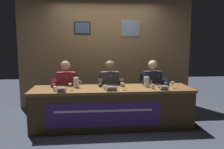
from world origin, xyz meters
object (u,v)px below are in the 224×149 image
at_px(chair_center, 109,97).
at_px(panelist_center, 110,86).
at_px(chair_left, 67,98).
at_px(juice_glass_center, 123,85).
at_px(juice_glass_right, 172,84).
at_px(water_cup_right, 153,87).
at_px(conference_table, 112,102).
at_px(water_pitcher_right_side, 147,82).
at_px(panelist_left, 66,86).
at_px(water_cup_left, 55,89).
at_px(microphone_left, 66,85).
at_px(document_stack_left, 61,90).
at_px(microphone_center, 111,84).
at_px(juice_glass_left, 70,86).
at_px(microphone_right, 160,84).
at_px(panelist_right, 153,85).
at_px(nameplate_right, 164,88).
at_px(nameplate_center, 112,89).
at_px(nameplate_left, 61,90).
at_px(water_cup_center, 105,88).
at_px(water_pitcher_left_side, 76,82).

distance_m(chair_center, panelist_center, 0.34).
bearing_deg(chair_left, chair_center, 0.00).
xyz_separation_m(juice_glass_center, juice_glass_right, (0.93, 0.05, 0.00)).
relative_size(chair_center, water_cup_right, 10.50).
height_order(conference_table, water_pitcher_right_side, water_pitcher_right_side).
relative_size(panelist_left, juice_glass_right, 9.84).
height_order(water_cup_left, water_cup_right, same).
bearing_deg(microphone_left, panelist_center, 26.22).
bearing_deg(document_stack_left, chair_left, 87.13).
xyz_separation_m(panelist_center, juice_glass_center, (0.17, -0.58, 0.11)).
bearing_deg(microphone_center, juice_glass_right, -6.41).
bearing_deg(juice_glass_left, juice_glass_right, 0.74).
xyz_separation_m(microphone_left, juice_glass_center, (1.02, -0.16, 0.01)).
height_order(conference_table, microphone_right, microphone_right).
bearing_deg(microphone_center, panelist_right, 23.58).
xyz_separation_m(water_cup_left, water_cup_right, (1.74, 0.05, 0.00)).
bearing_deg(water_cup_right, juice_glass_center, -176.24).
bearing_deg(juice_glass_center, microphone_left, 171.12).
relative_size(microphone_left, panelist_center, 0.18).
distance_m(panelist_right, nameplate_right, 0.67).
distance_m(chair_center, nameplate_center, 0.93).
bearing_deg(document_stack_left, water_cup_right, -1.93).
distance_m(panelist_center, microphone_right, 1.00).
xyz_separation_m(water_pitcher_right_side, document_stack_left, (-1.59, -0.14, -0.09)).
bearing_deg(nameplate_left, microphone_center, 18.90).
bearing_deg(nameplate_center, panelist_center, 87.15).
bearing_deg(chair_center, document_stack_left, -143.44).
relative_size(nameplate_center, water_cup_center, 2.27).
distance_m(juice_glass_left, microphone_right, 1.64).
bearing_deg(conference_table, water_cup_right, -3.85).
bearing_deg(panelist_center, juice_glass_left, -143.92).
xyz_separation_m(water_cup_left, juice_glass_right, (2.11, 0.06, 0.05)).
bearing_deg(water_pitcher_right_side, water_pitcher_left_side, 177.46).
bearing_deg(water_pitcher_left_side, microphone_center, -10.12).
relative_size(conference_table, panelist_center, 2.42).
relative_size(panelist_center, nameplate_right, 8.00).
bearing_deg(microphone_left, water_cup_right, -4.43).
bearing_deg(juice_glass_left, chair_center, 44.80).
bearing_deg(document_stack_left, panelist_right, 14.98).
bearing_deg(water_cup_right, panelist_center, 143.59).
xyz_separation_m(panelist_left, juice_glass_center, (1.06, -0.58, 0.11)).
bearing_deg(microphone_left, nameplate_left, -98.71).
relative_size(nameplate_right, water_cup_right, 1.79).
relative_size(water_cup_center, document_stack_left, 0.36).
xyz_separation_m(microphone_left, juice_glass_right, (1.95, -0.11, 0.01)).
distance_m(panelist_left, nameplate_right, 1.91).
bearing_deg(water_cup_right, juice_glass_left, -179.63).
xyz_separation_m(juice_glass_center, microphone_center, (-0.20, 0.18, -0.01)).
bearing_deg(microphone_center, chair_left, 145.25).
xyz_separation_m(chair_center, nameplate_center, (-0.03, -0.86, 0.34)).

